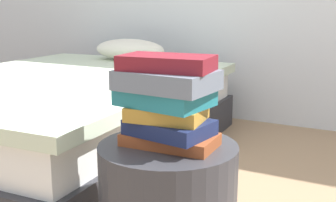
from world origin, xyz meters
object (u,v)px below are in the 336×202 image
Objects in this scene: book_teal at (165,97)px; book_maroon at (168,63)px; book_slate at (168,80)px; book_navy at (170,127)px; book_rust at (171,139)px; bed at (65,113)px; book_ochre at (166,113)px.

book_maroon is (0.01, -0.01, 0.11)m from book_teal.
book_navy is at bearing 23.21° from book_slate.
book_maroon reaches higher than book_rust.
book_teal is 0.06m from book_slate.
book_maroon reaches higher than book_slate.
book_ochre is (1.11, -0.77, 0.30)m from bed.
bed reaches higher than book_teal.
bed is at bearing 152.30° from book_teal.
book_ochre is at bearing -176.43° from book_slate.
book_ochre reaches higher than book_navy.
book_teal is 0.94× the size of book_slate.
book_slate is (1.12, -0.77, 0.41)m from bed.
book_rust is (1.12, -0.76, 0.21)m from bed.
book_teal is at bearing 150.68° from book_maroon.
book_maroon is at bearing -37.85° from bed.
book_maroon is (-0.00, -0.01, 0.24)m from book_rust.
book_navy is at bearing 2.53° from book_ochre.
book_teal is at bearing 158.16° from book_slate.
book_slate is (-0.00, -0.01, 0.19)m from book_rust.
book_teal is at bearing -167.53° from book_rust.
book_rust is 1.27× the size of book_ochre.
book_maroon is at bearing -116.22° from book_rust.
book_slate reaches higher than book_ochre.
book_rust is 1.08× the size of book_teal.
book_navy is 0.05m from book_ochre.
book_maroon reaches higher than book_teal.
book_teal is (1.11, -0.77, 0.35)m from bed.
book_slate is at bearing -112.77° from book_rust.
book_rust is 1.05× the size of book_maroon.
book_teal is at bearing 130.72° from book_ochre.
book_navy is at bearing -5.61° from book_teal.
book_teal is (-0.02, 0.00, 0.09)m from book_navy.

